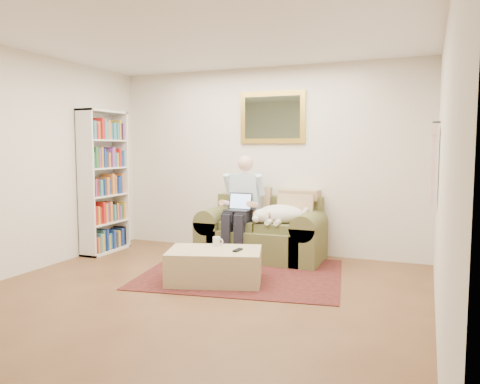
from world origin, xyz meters
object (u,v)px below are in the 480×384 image
Objects in this scene: laptop at (239,206)px; sleeping_dog at (281,214)px; coffee_mug at (217,241)px; sofa at (262,237)px; bookshelf at (104,182)px; ottoman at (215,266)px; seated_man at (241,208)px.

laptop is 0.56m from sleeping_dog.
sleeping_dog reaches higher than coffee_mug.
sofa is 16.32× the size of coffee_mug.
bookshelf is at bearing -173.04° from laptop.
ottoman is 2.40m from bookshelf.
seated_man is 0.95m from coffee_mug.
bookshelf reaches higher than seated_man.
sofa is 2.43× the size of sleeping_dog.
laptop is at bearing -90.00° from seated_man.
sofa is 1.19× the size of seated_man.
seated_man is at bearing -172.87° from sleeping_dog.
ottoman is (0.14, -1.12, -0.50)m from seated_man.
coffee_mug is at bearing -85.46° from laptop.
sleeping_dog is 1.10m from coffee_mug.
bookshelf is (-2.21, -0.45, 0.72)m from sofa.
sofa is 1.28m from ottoman.
bookshelf reaches higher than laptop.
laptop is 1.19m from ottoman.
ottoman is (-0.11, -1.27, -0.10)m from sofa.
sleeping_dog is 1.33m from ottoman.
coffee_mug is at bearing -85.77° from seated_man.
sleeping_dog is at bearing 8.42° from bookshelf.
seated_man is 2.01m from bookshelf.
seated_man is at bearing 90.00° from laptop.
bookshelf reaches higher than coffee_mug.
ottoman is at bearing -108.58° from sleeping_dog.
sofa is 2.36m from bookshelf.
ottoman is at bearing -70.83° from coffee_mug.
seated_man is at bearing -148.55° from sofa.
coffee_mug is (0.07, -0.91, -0.27)m from seated_man.
bookshelf is at bearing 158.80° from ottoman.
sofa is at bearing 11.59° from bookshelf.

